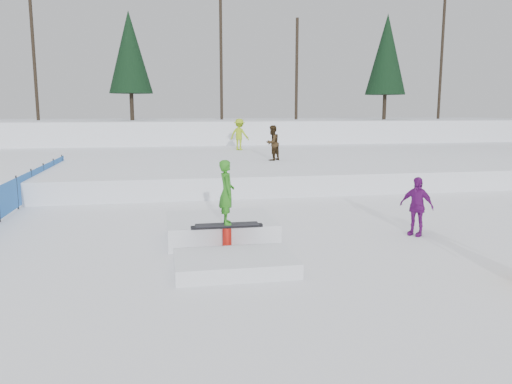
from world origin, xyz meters
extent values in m
plane|color=white|center=(0.00, 0.00, 0.00)|extent=(120.00, 120.00, 0.00)
cube|color=white|center=(0.00, 30.00, 1.20)|extent=(60.00, 14.00, 2.40)
cube|color=white|center=(0.00, 16.00, 0.40)|extent=(50.00, 18.00, 0.80)
cube|color=blue|center=(-6.50, 6.60, 0.55)|extent=(0.03, 16.00, 0.95)
cylinder|color=black|center=(-6.50, 6.60, 0.55)|extent=(0.05, 0.05, 1.10)
cylinder|color=black|center=(-6.50, 8.50, 0.55)|extent=(0.05, 0.05, 1.10)
cylinder|color=black|center=(-6.50, 10.40, 0.55)|extent=(0.05, 0.05, 1.10)
cylinder|color=black|center=(-6.50, 12.30, 0.55)|extent=(0.05, 0.05, 1.10)
cylinder|color=black|center=(-6.50, 14.20, 0.55)|extent=(0.05, 0.05, 1.10)
cylinder|color=black|center=(-11.00, 30.00, 7.40)|extent=(0.24, 0.24, 10.00)
cylinder|color=black|center=(-4.00, 28.50, 3.40)|extent=(0.30, 0.30, 2.00)
cone|color=black|center=(-4.00, 28.50, 7.38)|extent=(3.20, 3.20, 5.95)
cylinder|color=black|center=(3.00, 30.50, 7.15)|extent=(0.24, 0.24, 9.50)
cylinder|color=black|center=(9.00, 29.50, 6.40)|extent=(0.24, 0.24, 8.00)
cylinder|color=black|center=(16.00, 28.00, 3.40)|extent=(0.30, 0.30, 2.00)
cone|color=black|center=(16.00, 28.00, 7.55)|extent=(3.20, 3.20, 6.30)
cylinder|color=black|center=(22.00, 30.00, 7.65)|extent=(0.24, 0.24, 10.50)
imported|color=black|center=(3.30, 12.73, 1.63)|extent=(1.03, 1.01, 1.67)
imported|color=#94BB18|center=(2.72, 19.18, 1.73)|extent=(1.38, 1.27, 1.86)
imported|color=#6A1371|center=(4.50, 1.09, 0.76)|extent=(0.84, 0.93, 1.52)
cube|color=white|center=(-0.48, 1.60, 0.27)|extent=(2.60, 2.20, 0.54)
cube|color=white|center=(-0.48, -0.90, 0.15)|extent=(2.40, 1.60, 0.30)
cylinder|color=red|center=(-0.48, 0.30, 0.03)|extent=(0.44, 0.44, 0.06)
cylinder|color=red|center=(-0.48, 0.30, 0.30)|extent=(0.20, 0.20, 0.60)
cube|color=black|center=(-0.48, 0.30, 0.63)|extent=(1.60, 0.16, 0.06)
cube|color=black|center=(-0.48, 0.30, 0.68)|extent=(1.40, 0.28, 0.03)
imported|color=#29801A|center=(-0.48, 0.30, 1.40)|extent=(0.34, 0.52, 1.42)
camera|label=1|loc=(-1.83, -10.44, 3.19)|focal=35.00mm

